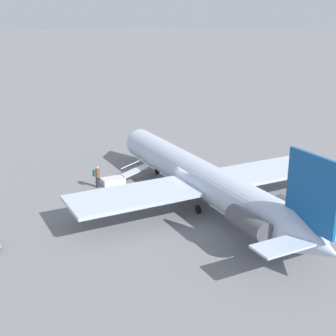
% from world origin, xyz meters
% --- Properties ---
extents(ground_plane, '(600.00, 600.00, 0.00)m').
position_xyz_m(ground_plane, '(0.00, 0.00, 0.00)').
color(ground_plane, slate).
extents(airplane_main, '(25.38, 19.63, 6.47)m').
position_xyz_m(airplane_main, '(-0.81, 0.30, 1.94)').
color(airplane_main, silver).
rests_on(airplane_main, ground).
extents(boarding_stairs, '(2.32, 4.12, 1.64)m').
position_xyz_m(boarding_stairs, '(7.00, 1.45, 0.37)').
color(boarding_stairs, silver).
rests_on(boarding_stairs, ground).
extents(passenger, '(0.44, 0.57, 1.74)m').
position_xyz_m(passenger, '(7.44, 3.15, 1.00)').
color(passenger, '#23232D').
rests_on(passenger, ground).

